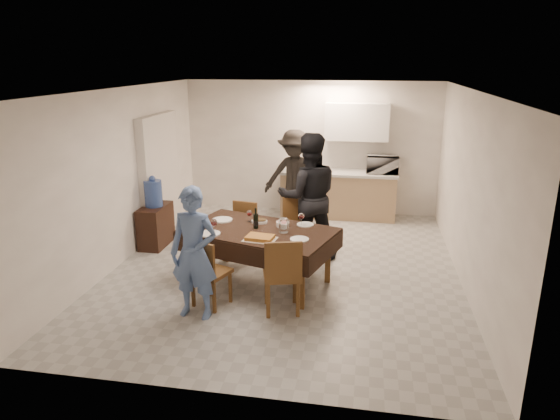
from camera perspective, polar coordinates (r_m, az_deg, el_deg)
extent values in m
cube|color=#AEAEA9|center=(7.53, 0.64, -6.58)|extent=(5.00, 6.00, 0.02)
cube|color=white|center=(6.91, 0.71, 13.60)|extent=(5.00, 6.00, 0.02)
cube|color=white|center=(10.02, 3.48, 7.13)|extent=(5.00, 0.02, 2.60)
cube|color=white|center=(4.32, -5.85, -6.39)|extent=(5.00, 0.02, 2.60)
cube|color=white|center=(7.90, -17.57, 3.69)|extent=(0.02, 6.00, 2.60)
cube|color=white|center=(7.15, 20.86, 2.04)|extent=(0.02, 6.00, 2.60)
cube|color=silver|center=(8.97, -13.52, 3.90)|extent=(0.15, 1.40, 2.10)
cube|color=tan|center=(9.85, 6.65, 1.68)|extent=(2.20, 0.60, 0.86)
cube|color=beige|center=(9.74, 6.74, 4.27)|extent=(2.24, 0.64, 0.05)
cube|color=white|center=(9.70, 8.79, 9.93)|extent=(1.20, 0.34, 0.70)
cube|color=black|center=(6.79, -2.45, -2.40)|extent=(2.24, 1.69, 0.04)
cube|color=brown|center=(6.93, -2.41, -5.44)|extent=(0.07, 0.07, 0.74)
cube|color=brown|center=(6.34, -7.88, -7.07)|extent=(0.53, 0.53, 0.05)
cube|color=brown|center=(6.09, -8.50, -5.66)|extent=(0.40, 0.18, 0.44)
cube|color=brown|center=(6.13, 0.22, -7.43)|extent=(0.54, 0.54, 0.05)
cube|color=brown|center=(5.84, -0.11, -5.87)|extent=(0.44, 0.15, 0.47)
cube|color=brown|center=(7.68, -4.50, -2.66)|extent=(0.46, 0.46, 0.05)
cube|color=brown|center=(7.44, -4.89, -1.38)|extent=(0.40, 0.10, 0.43)
cube|color=brown|center=(7.50, 2.17, -2.69)|extent=(0.56, 0.56, 0.05)
cube|color=brown|center=(7.22, 1.97, -1.21)|extent=(0.45, 0.16, 0.48)
cube|color=black|center=(8.54, -14.01, -1.76)|extent=(0.37, 0.74, 0.68)
cylinder|color=#3C5CAB|center=(8.38, -14.28, 1.85)|extent=(0.29, 0.29, 0.43)
cylinder|color=white|center=(6.64, 0.40, -1.77)|extent=(0.12, 0.12, 0.19)
cube|color=#B27134|center=(6.40, -2.30, -3.18)|extent=(0.44, 0.35, 0.05)
cylinder|color=white|center=(6.88, 0.31, -1.62)|extent=(0.18, 0.18, 0.07)
cylinder|color=white|center=(7.05, -2.36, -1.34)|extent=(0.21, 0.21, 0.04)
cylinder|color=white|center=(6.66, -8.06, -2.69)|extent=(0.29, 0.29, 0.02)
cylinder|color=white|center=(6.40, 2.24, -3.36)|extent=(0.24, 0.24, 0.01)
cylinder|color=white|center=(7.20, -6.61, -1.12)|extent=(0.29, 0.29, 0.02)
cylinder|color=white|center=(6.96, 2.91, -1.67)|extent=(0.24, 0.24, 0.01)
imported|color=white|center=(9.69, 11.64, 5.12)|extent=(0.60, 0.40, 0.33)
imported|color=#5776AE|center=(5.97, -9.81, -4.92)|extent=(0.62, 0.44, 1.61)
imported|color=black|center=(7.62, 3.27, 1.52)|extent=(1.11, 0.96, 1.96)
imported|color=black|center=(9.38, 1.68, 3.84)|extent=(1.13, 0.65, 1.75)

